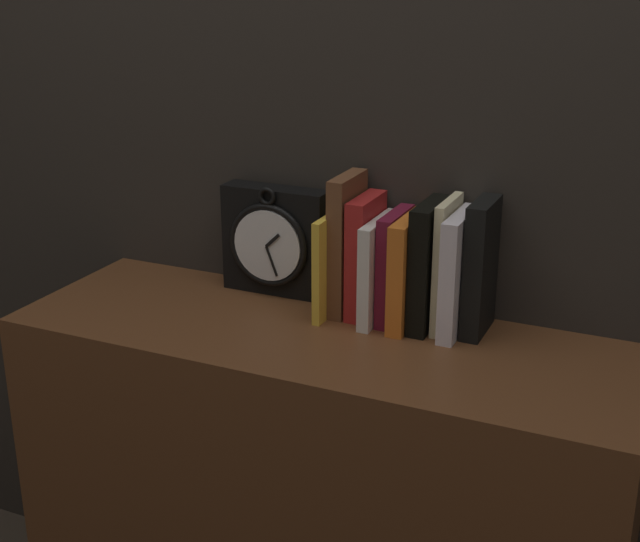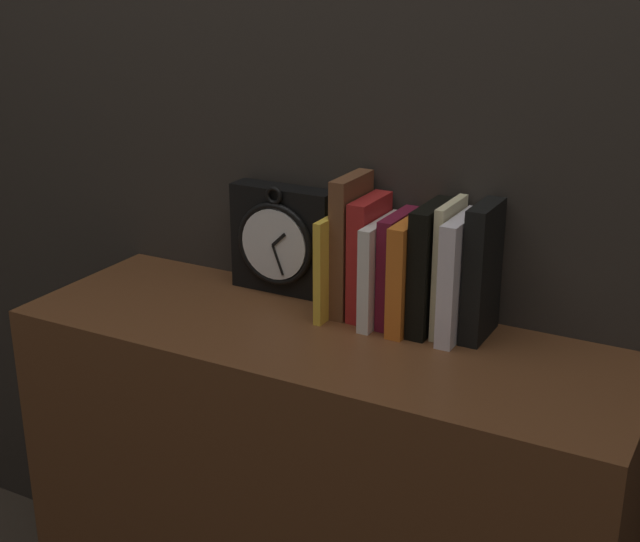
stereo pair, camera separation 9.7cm
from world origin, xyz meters
name	(u,v)px [view 2 (the right image)]	position (x,y,z in m)	size (l,w,h in m)	color
bookshelf	(320,521)	(0.00, 0.00, 0.38)	(1.09, 0.37, 0.76)	brown
clock	(282,240)	(-0.16, 0.14, 0.86)	(0.20, 0.07, 0.21)	black
book_slot0_yellow	(337,263)	(-0.02, 0.10, 0.85)	(0.01, 0.15, 0.18)	yellow
book_slot1_brown	(352,245)	(0.00, 0.11, 0.89)	(0.03, 0.12, 0.25)	brown
book_slot2_red	(369,257)	(0.04, 0.12, 0.87)	(0.03, 0.12, 0.22)	#AE2120
book_slot3_white	(381,271)	(0.07, 0.10, 0.85)	(0.02, 0.15, 0.18)	silver
book_slot4_maroon	(397,268)	(0.09, 0.11, 0.86)	(0.03, 0.12, 0.20)	maroon
book_slot5_orange	(411,274)	(0.12, 0.10, 0.86)	(0.03, 0.14, 0.19)	orange
book_slot6_black	(431,268)	(0.15, 0.11, 0.87)	(0.03, 0.13, 0.22)	black
book_slot7_cream	(449,268)	(0.18, 0.12, 0.88)	(0.02, 0.12, 0.23)	beige
book_slot8_white	(460,277)	(0.21, 0.10, 0.87)	(0.03, 0.14, 0.21)	silver
book_slot9_black	(482,272)	(0.24, 0.12, 0.88)	(0.03, 0.11, 0.23)	black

